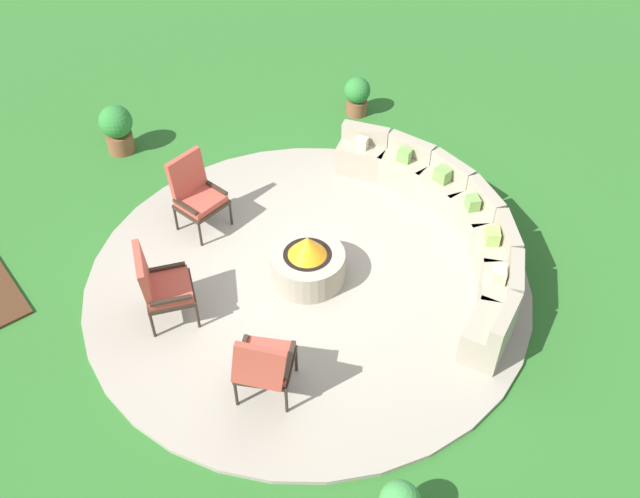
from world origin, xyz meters
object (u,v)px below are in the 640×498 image
Objects in this scene: lounge_chair_front_right at (160,284)px; fire_pit at (308,263)px; lounge_chair_back_left at (263,364)px; lounge_chair_front_left at (196,192)px; potted_plant_2 at (117,127)px; potted_plant_1 at (357,95)px; curved_stone_bench at (449,223)px.

fire_pit is at bearing 94.78° from lounge_chair_front_right.
lounge_chair_front_left is at bearing 120.15° from lounge_chair_back_left.
potted_plant_2 reaches higher than fire_pit.
lounge_chair_front_right reaches higher than potted_plant_2.
potted_plant_2 is (-3.55, 1.18, -0.18)m from lounge_chair_front_right.
curved_stone_bench is at bearing -19.28° from potted_plant_1.
lounge_chair_back_left is at bearing -50.39° from potted_plant_1.
lounge_chair_front_left is at bearing -162.75° from fire_pit.
potted_plant_1 is at bearing 135.58° from lounge_chair_front_right.
fire_pit is at bearing 7.92° from potted_plant_2.
lounge_chair_front_left is 2.37m from potted_plant_2.
lounge_chair_front_left is 3.02m from lounge_chair_back_left.
potted_plant_1 is (-2.61, 3.05, 0.04)m from fire_pit.
potted_plant_2 is (-1.51, -3.63, 0.07)m from potted_plant_1.
lounge_chair_back_left is at bearing 61.53° from lounge_chair_front_left.
lounge_chair_back_left is 1.51× the size of potted_plant_1.
fire_pit is 1.87m from lounge_chair_front_right.
fire_pit is 1.85m from lounge_chair_back_left.
potted_plant_2 is (-4.12, -0.57, 0.11)m from fire_pit.
potted_plant_2 is (-2.36, -0.03, -0.19)m from lounge_chair_front_left.
lounge_chair_front_right is at bearing -18.40° from potted_plant_2.
lounge_chair_front_right is at bearing 147.82° from lounge_chair_back_left.
lounge_chair_back_left is (2.88, -0.91, -0.04)m from lounge_chair_front_left.
lounge_chair_front_right is (-1.17, -3.69, 0.26)m from curved_stone_bench.
curved_stone_bench is 6.33× the size of potted_plant_1.
lounge_chair_front_left reaches higher than lounge_chair_back_left.
curved_stone_bench is at bearing 72.63° from fire_pit.
potted_plant_1 is 0.84× the size of potted_plant_2.
potted_plant_1 is (-0.85, 3.60, -0.26)m from lounge_chair_front_left.
curved_stone_bench is 3.43m from lounge_chair_back_left.
fire_pit is at bearing 96.26° from lounge_chair_front_left.
potted_plant_2 reaches higher than curved_stone_bench.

